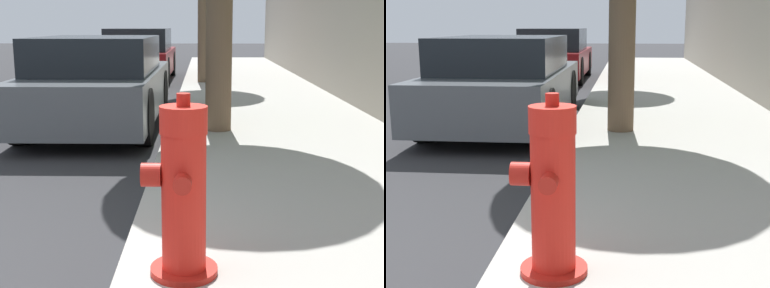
% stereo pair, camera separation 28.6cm
% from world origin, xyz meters
% --- Properties ---
extents(fire_hydrant, '(0.41, 0.41, 0.99)m').
position_xyz_m(fire_hydrant, '(2.02, 0.37, 0.57)').
color(fire_hydrant, red).
rests_on(fire_hydrant, sidewalk_slab).
extents(parked_car_near, '(1.72, 4.13, 1.28)m').
position_xyz_m(parked_car_near, '(0.65, 5.27, 0.63)').
color(parked_car_near, '#4C5156').
rests_on(parked_car_near, ground_plane).
extents(parked_car_mid, '(1.70, 4.19, 1.35)m').
position_xyz_m(parked_car_mid, '(0.45, 11.90, 0.65)').
color(parked_car_mid, maroon).
rests_on(parked_car_mid, ground_plane).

